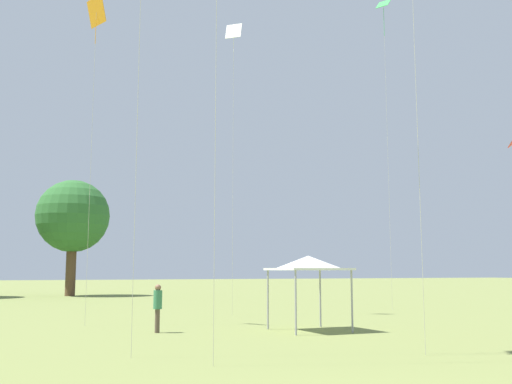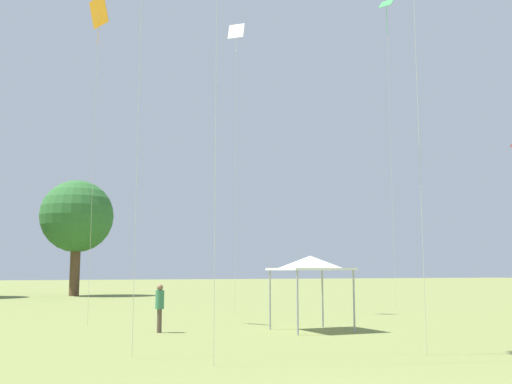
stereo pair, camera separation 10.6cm
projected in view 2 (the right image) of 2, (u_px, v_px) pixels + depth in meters
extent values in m
cylinder|color=brown|center=(159.00, 321.00, 21.54)|extent=(0.21, 0.21, 0.84)
cylinder|color=#387A51|center=(160.00, 300.00, 21.64)|extent=(0.38, 0.38, 0.67)
sphere|color=brown|center=(160.00, 288.00, 21.69)|extent=(0.23, 0.23, 0.23)
cube|color=white|center=(310.00, 269.00, 22.42)|extent=(2.58, 2.58, 0.08)
cone|color=white|center=(310.00, 262.00, 22.46)|extent=(2.45, 2.45, 0.46)
cylinder|color=#99999E|center=(270.00, 300.00, 22.87)|extent=(0.07, 0.07, 2.23)
cylinder|color=#99999E|center=(322.00, 299.00, 23.77)|extent=(0.07, 0.07, 2.23)
cylinder|color=#99999E|center=(298.00, 303.00, 20.78)|extent=(0.07, 0.07, 2.23)
cylinder|color=#99999E|center=(354.00, 301.00, 21.68)|extent=(0.07, 0.07, 2.23)
cube|color=white|center=(236.00, 31.00, 32.09)|extent=(0.83, 0.78, 0.84)
cylinder|color=white|center=(236.00, 44.00, 32.00)|extent=(0.02, 0.02, 0.85)
cylinder|color=#BCB7A8|center=(236.00, 169.00, 31.11)|extent=(0.01, 0.01, 14.98)
cylinder|color=#BCB7A8|center=(417.00, 94.00, 16.63)|extent=(0.01, 0.01, 14.17)
cube|color=green|center=(386.00, 3.00, 36.83)|extent=(0.89, 0.98, 0.60)
cylinder|color=green|center=(387.00, 21.00, 36.68)|extent=(0.02, 0.02, 1.79)
cylinder|color=#BCB7A8|center=(391.00, 151.00, 35.61)|extent=(0.01, 0.01, 18.56)
cube|color=orange|center=(99.00, 12.00, 26.06)|extent=(0.74, 1.21, 1.16)
cylinder|color=orange|center=(98.00, 33.00, 25.94)|extent=(0.02, 0.02, 1.07)
cylinder|color=#BCB7A8|center=(93.00, 163.00, 25.18)|extent=(0.01, 0.01, 13.40)
cylinder|color=#BCB7A8|center=(217.00, 33.00, 14.99)|extent=(0.01, 0.01, 16.23)
cylinder|color=brown|center=(75.00, 266.00, 53.67)|extent=(0.89, 0.89, 5.35)
sphere|color=#2D662D|center=(77.00, 216.00, 54.25)|extent=(6.53, 6.53, 6.53)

